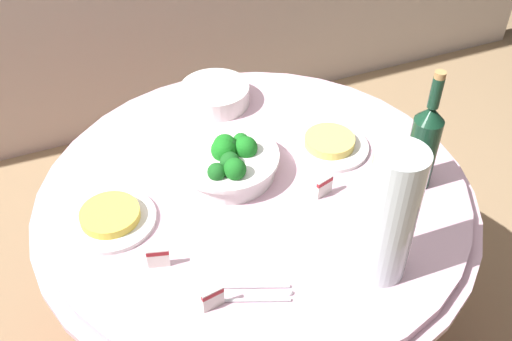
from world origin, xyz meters
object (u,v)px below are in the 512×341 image
(serving_tongs, at_px, (257,293))
(label_placard_mid, at_px, (325,186))
(food_plate_noodles, at_px, (329,144))
(label_placard_front, at_px, (158,257))
(decorative_fruit_vase, at_px, (389,222))
(wine_bottle, at_px, (424,144))
(plate_stack, at_px, (215,95))
(food_plate_fried_egg, at_px, (111,217))
(broccoli_bowl, at_px, (227,161))
(label_placard_rear, at_px, (213,298))

(serving_tongs, bearing_deg, label_placard_mid, 38.34)
(food_plate_noodles, height_order, label_placard_front, label_placard_front)
(food_plate_noodles, bearing_deg, label_placard_mid, -122.13)
(serving_tongs, height_order, food_plate_noodles, food_plate_noodles)
(decorative_fruit_vase, distance_m, label_placard_mid, 0.29)
(serving_tongs, height_order, label_placard_mid, label_placard_mid)
(label_placard_mid, bearing_deg, wine_bottle, -11.32)
(plate_stack, bearing_deg, food_plate_fried_egg, -137.22)
(broccoli_bowl, bearing_deg, label_placard_mid, -41.77)
(decorative_fruit_vase, height_order, label_placard_rear, decorative_fruit_vase)
(food_plate_noodles, bearing_deg, serving_tongs, -134.83)
(food_plate_noodles, bearing_deg, label_placard_front, -157.82)
(serving_tongs, relative_size, label_placard_front, 3.00)
(broccoli_bowl, relative_size, food_plate_fried_egg, 1.27)
(plate_stack, relative_size, label_placard_mid, 3.82)
(plate_stack, relative_size, food_plate_noodles, 0.95)
(wine_bottle, relative_size, label_placard_mid, 6.11)
(serving_tongs, bearing_deg, food_plate_fried_egg, 125.64)
(wine_bottle, relative_size, food_plate_fried_egg, 1.53)
(plate_stack, height_order, food_plate_noodles, plate_stack)
(plate_stack, bearing_deg, serving_tongs, -102.85)
(wine_bottle, distance_m, label_placard_mid, 0.27)
(broccoli_bowl, distance_m, food_plate_fried_egg, 0.33)
(plate_stack, distance_m, label_placard_mid, 0.51)
(plate_stack, distance_m, food_plate_noodles, 0.40)
(label_placard_front, bearing_deg, label_placard_mid, 7.95)
(food_plate_fried_egg, bearing_deg, serving_tongs, -54.36)
(serving_tongs, bearing_deg, decorative_fruit_vase, -8.36)
(plate_stack, xyz_separation_m, label_placard_front, (-0.34, -0.56, 0.00))
(broccoli_bowl, distance_m, decorative_fruit_vase, 0.49)
(broccoli_bowl, height_order, label_placard_front, broccoli_bowl)
(food_plate_noodles, bearing_deg, decorative_fruit_vase, -103.20)
(wine_bottle, height_order, food_plate_fried_egg, wine_bottle)
(plate_stack, relative_size, decorative_fruit_vase, 0.62)
(serving_tongs, xyz_separation_m, food_plate_noodles, (0.38, 0.38, 0.01))
(broccoli_bowl, distance_m, label_placard_mid, 0.26)
(label_placard_rear, bearing_deg, label_placard_front, 116.42)
(decorative_fruit_vase, xyz_separation_m, label_placard_rear, (-0.38, 0.05, -0.12))
(decorative_fruit_vase, height_order, food_plate_fried_egg, decorative_fruit_vase)
(serving_tongs, relative_size, label_placard_rear, 3.00)
(serving_tongs, distance_m, food_plate_fried_egg, 0.42)
(food_plate_fried_egg, height_order, label_placard_mid, label_placard_mid)
(serving_tongs, relative_size, label_placard_mid, 3.00)
(food_plate_noodles, bearing_deg, plate_stack, 123.55)
(serving_tongs, bearing_deg, plate_stack, 77.15)
(broccoli_bowl, distance_m, food_plate_noodles, 0.30)
(food_plate_fried_egg, height_order, label_placard_rear, label_placard_rear)
(broccoli_bowl, relative_size, label_placard_rear, 5.09)
(plate_stack, bearing_deg, broccoli_bowl, -104.02)
(food_plate_fried_egg, bearing_deg, plate_stack, 42.78)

